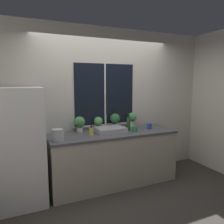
{
  "coord_description": "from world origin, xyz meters",
  "views": [
    {
      "loc": [
        -1.48,
        -2.95,
        1.76
      ],
      "look_at": [
        -0.02,
        0.34,
        1.25
      ],
      "focal_mm": 35.0,
      "sensor_mm": 36.0,
      "label": 1
    }
  ],
  "objects": [
    {
      "name": "potted_plant_far_right",
      "position": [
        0.51,
        0.6,
        1.07
      ],
      "size": [
        0.17,
        0.17,
        0.27
      ],
      "color": "silver",
      "rests_on": "counter"
    },
    {
      "name": "wall_back",
      "position": [
        0.0,
        0.74,
        1.35
      ],
      "size": [
        8.0,
        0.09,
        2.7
      ],
      "color": "beige",
      "rests_on": "ground_plane"
    },
    {
      "name": "potted_plant_center_right",
      "position": [
        0.16,
        0.6,
        1.06
      ],
      "size": [
        0.18,
        0.18,
        0.28
      ],
      "color": "silver",
      "rests_on": "counter"
    },
    {
      "name": "counter",
      "position": [
        0.0,
        0.34,
        0.45
      ],
      "size": [
        2.17,
        0.7,
        0.9
      ],
      "color": "#B2A893",
      "rests_on": "ground_plane"
    },
    {
      "name": "soap_bottle",
      "position": [
        -0.4,
        0.31,
        0.96
      ],
      "size": [
        0.07,
        0.07,
        0.16
      ],
      "color": "#DBD14C",
      "rests_on": "counter"
    },
    {
      "name": "potted_plant_far_left",
      "position": [
        -0.51,
        0.6,
        1.06
      ],
      "size": [
        0.18,
        0.18,
        0.27
      ],
      "color": "silver",
      "rests_on": "counter"
    },
    {
      "name": "mug_green",
      "position": [
        0.36,
        0.24,
        0.95
      ],
      "size": [
        0.09,
        0.09,
        0.09
      ],
      "color": "#38844C",
      "rests_on": "counter"
    },
    {
      "name": "potted_plant_center_left",
      "position": [
        -0.17,
        0.6,
        1.04
      ],
      "size": [
        0.15,
        0.15,
        0.24
      ],
      "color": "silver",
      "rests_on": "counter"
    },
    {
      "name": "kettle",
      "position": [
        -0.95,
        0.18,
        0.99
      ],
      "size": [
        0.16,
        0.16,
        0.19
      ],
      "color": "#B2B2B7",
      "rests_on": "counter"
    },
    {
      "name": "wall_right",
      "position": [
        2.09,
        1.5,
        1.35
      ],
      "size": [
        0.06,
        7.0,
        2.7
      ],
      "color": "beige",
      "rests_on": "ground_plane"
    },
    {
      "name": "mug_blue",
      "position": [
        0.71,
        0.32,
        0.95
      ],
      "size": [
        0.08,
        0.08,
        0.1
      ],
      "color": "#3351AD",
      "rests_on": "counter"
    },
    {
      "name": "bottle_tall",
      "position": [
        0.3,
        0.36,
        1.02
      ],
      "size": [
        0.06,
        0.06,
        0.3
      ],
      "color": "#235128",
      "rests_on": "counter"
    },
    {
      "name": "mug_white",
      "position": [
        -0.88,
        0.37,
        0.94
      ],
      "size": [
        0.09,
        0.09,
        0.09
      ],
      "color": "white",
      "rests_on": "counter"
    },
    {
      "name": "ground_plane",
      "position": [
        0.0,
        0.0,
        0.0
      ],
      "size": [
        14.0,
        14.0,
        0.0
      ],
      "primitive_type": "plane",
      "color": "#38332D"
    },
    {
      "name": "refrigerator",
      "position": [
        -1.48,
        0.33,
        0.84
      ],
      "size": [
        0.68,
        0.73,
        1.68
      ],
      "color": "silver",
      "rests_on": "ground_plane"
    },
    {
      "name": "sink",
      "position": [
        -0.05,
        0.35,
        0.94
      ],
      "size": [
        0.48,
        0.4,
        0.29
      ],
      "color": "#ADADB2",
      "rests_on": "counter"
    }
  ]
}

